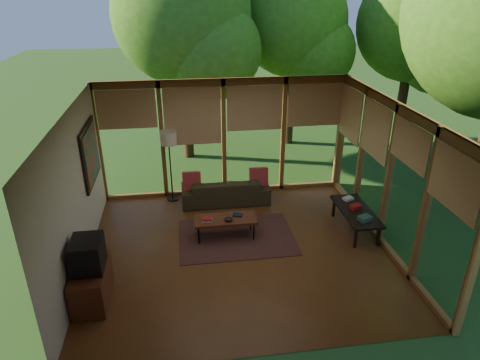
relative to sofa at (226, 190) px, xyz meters
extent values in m
plane|color=brown|center=(0.04, -2.00, -0.29)|extent=(5.50, 5.50, 0.00)
plane|color=white|center=(0.04, -2.00, 2.41)|extent=(5.50, 5.50, 0.00)
cube|color=beige|center=(-2.71, -2.00, 1.06)|extent=(0.04, 5.00, 2.70)
cube|color=beige|center=(0.04, -4.50, 1.06)|extent=(5.50, 0.04, 2.70)
cube|color=brown|center=(0.04, 0.50, 1.06)|extent=(5.50, 0.12, 2.70)
cube|color=brown|center=(2.79, -2.00, 1.06)|extent=(0.12, 5.00, 2.70)
plane|color=#264C1C|center=(8.04, 6.00, -0.30)|extent=(40.00, 40.00, 0.00)
cylinder|color=#3C2716|center=(-0.72, 3.02, 2.17)|extent=(0.28, 0.28, 4.92)
sphere|color=#295A14|center=(-0.72, 3.02, 3.54)|extent=(3.55, 3.55, 3.55)
cylinder|color=#3C2716|center=(2.37, 3.76, 2.00)|extent=(0.28, 0.28, 4.57)
sphere|color=#295A14|center=(2.37, 3.76, 3.27)|extent=(3.05, 3.05, 3.05)
cylinder|color=#3C2716|center=(5.71, 3.19, 1.97)|extent=(0.28, 0.28, 4.50)
sphere|color=#295A14|center=(5.71, 3.19, 3.22)|extent=(3.20, 3.20, 3.20)
cube|color=brown|center=(0.04, -1.53, -0.28)|extent=(2.25, 1.59, 0.01)
imported|color=#352E1A|center=(0.00, 0.00, 0.00)|extent=(1.97, 0.77, 0.57)
cube|color=maroon|center=(-0.75, -0.05, 0.29)|extent=(0.40, 0.21, 0.42)
cube|color=maroon|center=(0.75, -0.05, 0.30)|extent=(0.41, 0.22, 0.43)
cube|color=beige|center=(-0.52, -1.55, 0.15)|extent=(0.20, 0.17, 0.03)
cube|color=maroon|center=(-0.52, -1.55, 0.18)|extent=(0.19, 0.15, 0.03)
cube|color=black|center=(0.08, -1.42, 0.15)|extent=(0.21, 0.18, 0.03)
ellipsoid|color=black|center=(-0.12, -1.60, 0.17)|extent=(0.16, 0.16, 0.07)
cube|color=#592A18|center=(-2.43, -3.01, 0.01)|extent=(0.50, 1.00, 0.60)
cube|color=black|center=(-2.41, -3.01, 0.56)|extent=(0.45, 0.55, 0.50)
cube|color=#305548|center=(2.44, -2.00, 0.21)|extent=(0.29, 0.25, 0.09)
cube|color=maroon|center=(2.44, -1.55, 0.21)|extent=(0.24, 0.20, 0.09)
cube|color=beige|center=(2.44, -1.15, 0.20)|extent=(0.24, 0.21, 0.05)
cylinder|color=black|center=(-1.20, 0.28, -0.27)|extent=(0.26, 0.26, 0.03)
cylinder|color=black|center=(-1.20, 0.28, 0.50)|extent=(0.03, 0.03, 1.52)
cylinder|color=beige|center=(-1.20, 0.28, 1.21)|extent=(0.36, 0.36, 0.30)
cube|color=#592A18|center=(-0.17, -1.50, 0.11)|extent=(1.20, 0.50, 0.05)
cylinder|color=black|center=(-0.70, -1.68, -0.10)|extent=(0.03, 0.03, 0.38)
cylinder|color=black|center=(0.36, -1.68, -0.10)|extent=(0.03, 0.03, 0.38)
cylinder|color=black|center=(-0.70, -1.32, -0.10)|extent=(0.03, 0.03, 0.38)
cylinder|color=black|center=(0.36, -1.32, -0.10)|extent=(0.03, 0.03, 0.38)
cube|color=black|center=(2.44, -1.60, 0.14)|extent=(0.60, 1.40, 0.05)
cube|color=black|center=(2.21, -2.20, -0.09)|extent=(0.05, 0.05, 0.40)
cube|color=black|center=(2.67, -2.20, -0.09)|extent=(0.05, 0.05, 0.40)
cube|color=black|center=(2.21, -1.00, -0.09)|extent=(0.05, 0.05, 0.40)
cube|color=black|center=(2.67, -1.00, -0.09)|extent=(0.05, 0.05, 0.40)
cube|color=black|center=(-2.68, -0.60, 1.26)|extent=(0.05, 1.35, 1.15)
cube|color=#18646C|center=(-2.65, -0.60, 1.26)|extent=(0.02, 1.20, 1.00)
camera|label=1|loc=(-0.91, -8.63, 4.28)|focal=32.00mm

